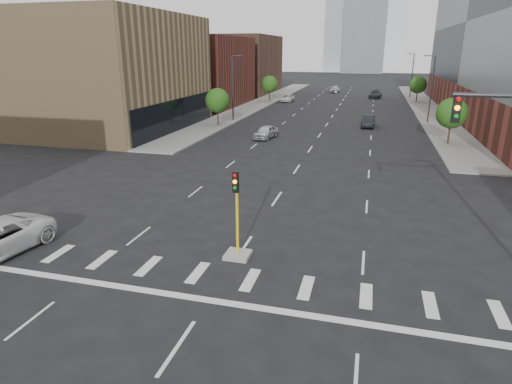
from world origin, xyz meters
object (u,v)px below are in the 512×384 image
at_px(median_traffic_signal, 237,239).
at_px(car_near_left, 266,132).
at_px(car_deep_right, 375,94).
at_px(car_mid_right, 368,121).
at_px(car_distant, 335,89).
at_px(car_far_left, 287,98).

relative_size(median_traffic_signal, car_near_left, 1.02).
relative_size(car_near_left, car_deep_right, 0.77).
bearing_deg(car_mid_right, median_traffic_signal, -95.90).
height_order(car_near_left, car_distant, car_distant).
xyz_separation_m(car_far_left, car_deep_right, (16.79, 11.38, 0.14)).
xyz_separation_m(car_mid_right, car_deep_right, (0.81, 37.51, 0.05)).
distance_m(car_far_left, car_distant, 23.36).
height_order(car_near_left, car_mid_right, car_mid_right).
distance_m(car_deep_right, car_distant, 14.30).
distance_m(median_traffic_signal, car_distant, 88.91).
bearing_deg(median_traffic_signal, car_far_left, 98.95).
height_order(median_traffic_signal, car_near_left, median_traffic_signal).
relative_size(car_mid_right, car_distant, 0.94).
bearing_deg(car_deep_right, car_far_left, -139.82).
relative_size(car_mid_right, car_far_left, 0.95).
distance_m(car_near_left, car_deep_right, 50.07).
bearing_deg(car_mid_right, car_far_left, 123.26).
relative_size(car_far_left, car_distant, 0.99).
distance_m(median_traffic_signal, car_near_left, 30.05).
bearing_deg(car_far_left, car_distant, 73.24).
bearing_deg(car_mid_right, car_deep_right, 90.57).
relative_size(median_traffic_signal, car_distant, 0.89).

